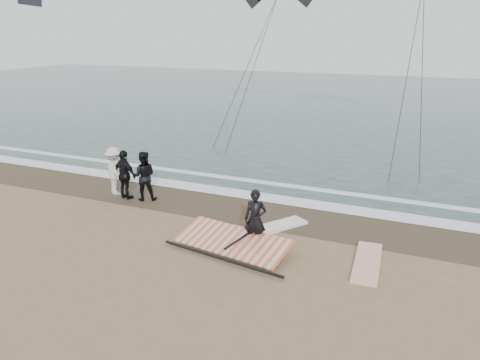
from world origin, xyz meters
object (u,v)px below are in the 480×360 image
object	(u,v)px
man_main	(255,219)
sail_rig	(232,242)
board_cream	(272,228)
board_white	(367,262)

from	to	relation	value
man_main	sail_rig	bearing A→B (deg)	-161.03
board_cream	board_white	bearing A→B (deg)	13.53
board_white	board_cream	xyz separation A→B (m)	(-3.18, 1.17, 0.00)
man_main	board_cream	xyz separation A→B (m)	(0.02, 1.45, -0.84)
sail_rig	man_main	bearing A→B (deg)	27.19
board_white	board_cream	distance (m)	3.39
sail_rig	board_white	bearing A→B (deg)	8.75
board_white	sail_rig	distance (m)	3.84
sail_rig	board_cream	bearing A→B (deg)	70.67
board_cream	man_main	bearing A→B (deg)	-57.00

